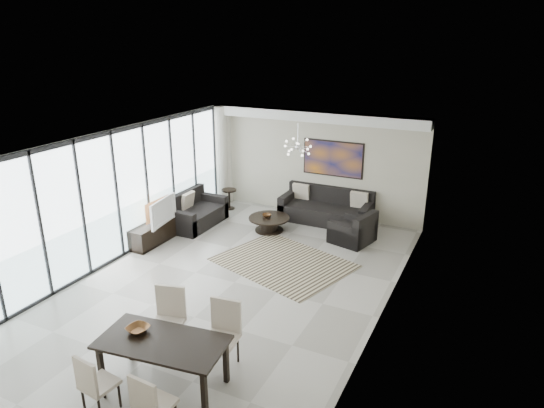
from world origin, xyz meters
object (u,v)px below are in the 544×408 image
Objects in this scene: television at (159,211)px; dining_table at (163,346)px; tv_console at (157,231)px; coffee_table at (269,223)px; sofa_main at (326,211)px.

television is 5.20m from dining_table.
television is at bearing -14.32° from tv_console.
television reaches higher than tv_console.
tv_console is (-2.18, -1.79, 0.05)m from coffee_table.
television is at bearing 128.65° from dining_table.
dining_table reaches higher than coffee_table.
coffee_table is at bearing -130.21° from sofa_main.
coffee_table is 0.43× the size of sofa_main.
coffee_table is 2.79m from television.
coffee_table is 0.55× the size of dining_table.
television is (-2.02, -1.83, 0.61)m from coffee_table.
coffee_table is at bearing -55.71° from television.
tv_console is at bearing 129.72° from dining_table.
dining_table is (3.24, -4.06, -0.15)m from television.
television reaches higher than sofa_main.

